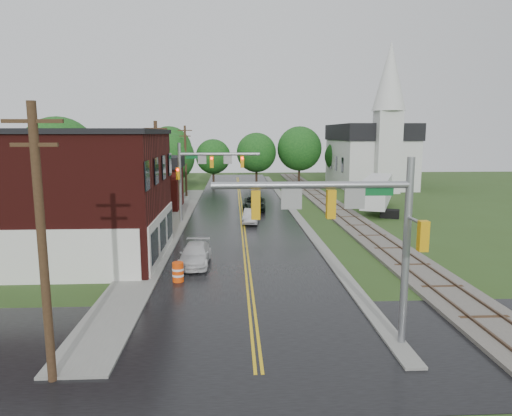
{
  "coord_description": "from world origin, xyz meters",
  "views": [
    {
      "loc": [
        -0.82,
        -14.18,
        8.04
      ],
      "look_at": [
        0.57,
        13.45,
        3.5
      ],
      "focal_mm": 32.0,
      "sensor_mm": 36.0,
      "label": 1
    }
  ],
  "objects": [
    {
      "name": "main_road",
      "position": [
        0.0,
        30.0,
        0.0
      ],
      "size": [
        10.0,
        90.0,
        0.02
      ],
      "primitive_type": "cube",
      "color": "black",
      "rests_on": "ground"
    },
    {
      "name": "brick_building",
      "position": [
        -12.48,
        15.0,
        4.15
      ],
      "size": [
        14.3,
        10.3,
        8.3
      ],
      "color": "#41110E",
      "rests_on": "ground"
    },
    {
      "name": "darkred_building",
      "position": [
        -10.0,
        35.0,
        2.2
      ],
      "size": [
        7.0,
        6.0,
        4.4
      ],
      "primitive_type": "cube",
      "color": "#3F0F0C",
      "rests_on": "ground"
    },
    {
      "name": "cross_road",
      "position": [
        0.0,
        2.0,
        0.0
      ],
      "size": [
        60.0,
        9.0,
        0.02
      ],
      "primitive_type": "cube",
      "color": "black",
      "rests_on": "ground"
    },
    {
      "name": "traffic_signal_near",
      "position": [
        3.47,
        2.0,
        4.97
      ],
      "size": [
        7.34,
        0.3,
        7.2
      ],
      "color": "gray",
      "rests_on": "ground"
    },
    {
      "name": "utility_pole_c",
      "position": [
        -6.8,
        44.0,
        4.72
      ],
      "size": [
        1.8,
        0.28,
        9.0
      ],
      "color": "#382616",
      "rests_on": "ground"
    },
    {
      "name": "pickup_white",
      "position": [
        -3.2,
        13.28,
        0.64
      ],
      "size": [
        1.9,
        4.43,
        1.27
      ],
      "primitive_type": "imported",
      "rotation": [
        0.0,
        0.0,
        -0.03
      ],
      "color": "silver",
      "rests_on": "ground"
    },
    {
      "name": "ground",
      "position": [
        0.0,
        0.0,
        0.0
      ],
      "size": [
        160.0,
        160.0,
        0.0
      ],
      "primitive_type": "plane",
      "color": "#2F481B",
      "rests_on": "ground"
    },
    {
      "name": "sedan_silver",
      "position": [
        0.8,
        26.38,
        0.63
      ],
      "size": [
        1.77,
        3.95,
        1.26
      ],
      "primitive_type": "imported",
      "rotation": [
        0.0,
        0.0,
        -0.12
      ],
      "color": "#BABABF",
      "rests_on": "ground"
    },
    {
      "name": "tree_left_c",
      "position": [
        -13.85,
        39.9,
        4.51
      ],
      "size": [
        6.0,
        6.0,
        7.65
      ],
      "color": "black",
      "rests_on": "ground"
    },
    {
      "name": "tree_left_e",
      "position": [
        -8.85,
        45.9,
        4.81
      ],
      "size": [
        6.4,
        6.4,
        8.16
      ],
      "color": "black",
      "rests_on": "ground"
    },
    {
      "name": "semi_trailer",
      "position": [
        14.22,
        32.25,
        2.11
      ],
      "size": [
        6.25,
        10.87,
        3.5
      ],
      "color": "black",
      "rests_on": "ground"
    },
    {
      "name": "utility_pole_b",
      "position": [
        -6.8,
        22.0,
        4.72
      ],
      "size": [
        1.8,
        0.28,
        9.0
      ],
      "color": "#382616",
      "rests_on": "ground"
    },
    {
      "name": "yellow_house",
      "position": [
        -11.0,
        26.0,
        3.2
      ],
      "size": [
        8.0,
        7.0,
        6.4
      ],
      "primitive_type": "cube",
      "color": "tan",
      "rests_on": "ground"
    },
    {
      "name": "curb_right",
      "position": [
        5.4,
        35.0,
        0.0
      ],
      "size": [
        0.8,
        70.0,
        0.12
      ],
      "primitive_type": "cube",
      "color": "gray",
      "rests_on": "ground"
    },
    {
      "name": "traffic_signal_far",
      "position": [
        -3.47,
        27.0,
        4.97
      ],
      "size": [
        7.34,
        0.43,
        7.2
      ],
      "color": "gray",
      "rests_on": "ground"
    },
    {
      "name": "utility_pole_a",
      "position": [
        -6.8,
        0.0,
        4.72
      ],
      "size": [
        1.8,
        0.28,
        9.0
      ],
      "color": "#382616",
      "rests_on": "ground"
    },
    {
      "name": "church",
      "position": [
        20.0,
        53.74,
        5.83
      ],
      "size": [
        10.4,
        18.4,
        20.0
      ],
      "color": "silver",
      "rests_on": "ground"
    },
    {
      "name": "tree_left_b",
      "position": [
        -17.85,
        31.9,
        5.72
      ],
      "size": [
        7.6,
        7.6,
        9.69
      ],
      "color": "black",
      "rests_on": "ground"
    },
    {
      "name": "sidewalk_left",
      "position": [
        -6.2,
        25.0,
        0.0
      ],
      "size": [
        2.4,
        50.0,
        0.12
      ],
      "primitive_type": "cube",
      "color": "gray",
      "rests_on": "ground"
    },
    {
      "name": "construction_barrel",
      "position": [
        -3.87,
        10.0,
        0.55
      ],
      "size": [
        0.75,
        0.75,
        1.1
      ],
      "primitive_type": "cylinder",
      "rotation": [
        0.0,
        0.0,
        -0.25
      ],
      "color": "#EE450A",
      "rests_on": "ground"
    },
    {
      "name": "railroad",
      "position": [
        10.0,
        35.0,
        0.11
      ],
      "size": [
        3.2,
        80.0,
        0.3
      ],
      "color": "#59544C",
      "rests_on": "ground"
    },
    {
      "name": "suv_dark",
      "position": [
        1.41,
        33.33,
        0.7
      ],
      "size": [
        2.65,
        5.17,
        1.4
      ],
      "primitive_type": "imported",
      "rotation": [
        0.0,
        0.0,
        -0.07
      ],
      "color": "black",
      "rests_on": "ground"
    }
  ]
}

